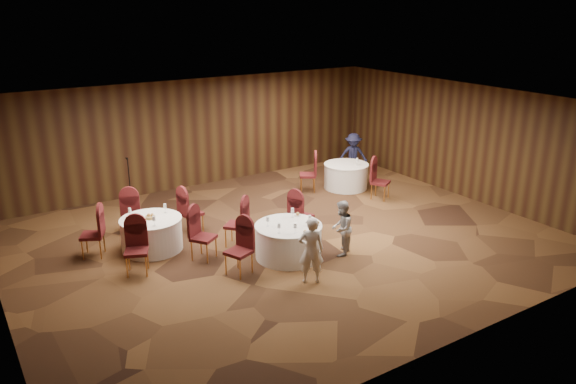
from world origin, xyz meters
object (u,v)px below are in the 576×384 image
mic_stand (131,197)px  woman_a (311,250)px  man_c (353,156)px  table_right (346,176)px  table_main (288,241)px  woman_b (341,228)px  table_left (152,234)px

mic_stand → woman_a: bearing=-73.0°
mic_stand → man_c: 6.94m
table_right → man_c: 1.15m
mic_stand → woman_a: (1.76, -5.74, 0.26)m
table_main → man_c: (4.88, 3.83, 0.34)m
woman_a → man_c: (5.14, 5.06, 0.02)m
table_right → woman_a: 6.12m
table_right → woman_a: size_ratio=0.95×
woman_a → woman_b: woman_a is taller
mic_stand → table_right: bearing=-13.0°
table_right → mic_stand: (-6.07, 1.40, 0.06)m
table_right → man_c: man_c is taller
table_right → mic_stand: 6.23m
woman_b → mic_stand: bearing=-96.9°
table_main → table_left: size_ratio=1.07×
table_left → table_right: (6.41, 1.12, -0.00)m
table_right → mic_stand: mic_stand is taller
table_left → man_c: 7.48m
man_c → table_main: bearing=-105.3°
mic_stand → man_c: bearing=-5.6°
table_main → woman_b: (1.04, -0.53, 0.25)m
table_right → mic_stand: bearing=167.0°
table_left → woman_b: size_ratio=1.10×
table_main → man_c: size_ratio=1.03×
woman_b → man_c: bearing=-169.7°
table_left → man_c: bearing=14.3°
woman_b → man_c: (3.84, 4.35, 0.09)m
table_right → man_c: size_ratio=0.93×
woman_a → man_c: bearing=-108.1°
woman_b → table_right: bearing=-167.8°
table_main → man_c: bearing=38.1°
table_left → man_c: man_c is taller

